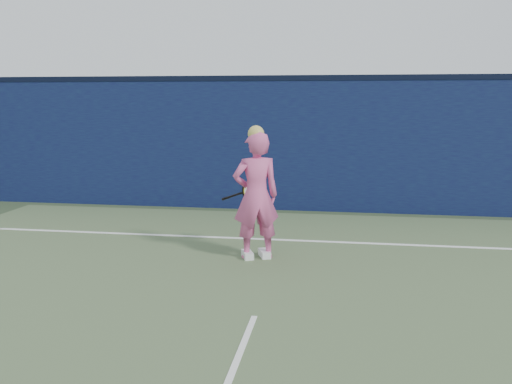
# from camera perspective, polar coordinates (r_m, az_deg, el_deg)

# --- Properties ---
(ground) EXTENTS (80.00, 80.00, 0.00)m
(ground) POSITION_cam_1_polar(r_m,az_deg,el_deg) (4.68, -2.17, -17.75)
(ground) COLOR #304229
(ground) RESTS_ON ground
(backstop_wall) EXTENTS (24.00, 0.40, 2.50)m
(backstop_wall) POSITION_cam_1_polar(r_m,az_deg,el_deg) (10.64, 4.48, 4.85)
(backstop_wall) COLOR #0D0E3D
(backstop_wall) RESTS_ON ground
(wall_cap) EXTENTS (24.00, 0.42, 0.10)m
(wall_cap) POSITION_cam_1_polar(r_m,az_deg,el_deg) (10.61, 4.58, 11.86)
(wall_cap) COLOR black
(wall_cap) RESTS_ON backstop_wall
(player) EXTENTS (0.74, 0.62, 1.81)m
(player) POSITION_cam_1_polar(r_m,az_deg,el_deg) (7.31, 0.00, -0.36)
(player) COLOR #D95491
(player) RESTS_ON ground
(racket) EXTENTS (0.55, 0.29, 0.31)m
(racket) POSITION_cam_1_polar(r_m,az_deg,el_deg) (7.74, -0.71, 0.11)
(racket) COLOR black
(racket) RESTS_ON ground
(court_lines) EXTENTS (11.00, 12.04, 0.01)m
(court_lines) POSITION_cam_1_polar(r_m,az_deg,el_deg) (4.39, -3.04, -19.56)
(court_lines) COLOR white
(court_lines) RESTS_ON court_surface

